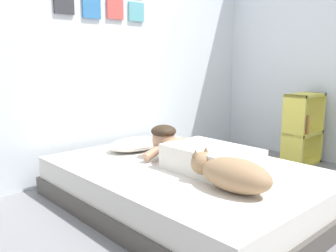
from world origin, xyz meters
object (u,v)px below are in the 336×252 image
bed (186,186)px  person_lying (197,153)px  pillow (136,144)px  coffee_cup (170,146)px  dog (231,173)px  cell_phone (210,173)px  bookshelf (302,129)px

bed → person_lying: bearing=-68.2°
pillow → coffee_cup: pillow is taller
pillow → coffee_cup: (0.23, -0.20, -0.02)m
dog → cell_phone: dog is taller
pillow → person_lying: 0.72m
person_lying → coffee_cup: (0.22, 0.52, -0.07)m
person_lying → coffee_cup: 0.57m
bed → bookshelf: bearing=-1.6°
coffee_cup → cell_phone: coffee_cup is taller
cell_phone → bookshelf: 1.69m
cell_phone → bookshelf: bookshelf is taller
bed → pillow: (0.03, 0.64, 0.21)m
coffee_cup → bed: bearing=-119.6°
pillow → cell_phone: 0.88m
person_lying → cell_phone: person_lying is taller
bed → coffee_cup: bearing=60.4°
pillow → bookshelf: size_ratio=0.69×
bookshelf → bed: bearing=178.4°
dog → coffee_cup: (0.41, 0.98, -0.07)m
person_lying → coffee_cup: size_ratio=7.36×
person_lying → pillow: bearing=90.3°
bed → bookshelf: size_ratio=2.73×
bed → bookshelf: 1.69m
person_lying → cell_phone: bearing=-101.5°
pillow → dog: dog is taller
person_lying → bookshelf: bearing=1.1°
person_lying → dog: (-0.19, -0.46, -0.00)m
person_lying → bookshelf: (1.64, 0.03, -0.03)m
pillow → coffee_cup: size_ratio=4.16×
coffee_cup → cell_phone: size_ratio=0.89×
coffee_cup → person_lying: bearing=-113.0°
bed → dog: bearing=-106.4°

